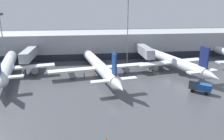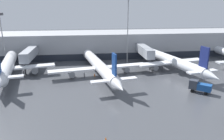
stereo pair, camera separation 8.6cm
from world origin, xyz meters
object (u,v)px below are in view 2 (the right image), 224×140
object	(u,v)px
parked_jet_3	(99,66)
traffic_cone_2	(106,139)
apron_light_mast_0	(1,24)
apron_light_mast_1	(128,13)
traffic_cone_4	(209,73)
parked_jet_0	(7,67)
service_truck_1	(200,86)
parked_jet_1	(171,61)
traffic_cone_0	(95,75)

from	to	relation	value
parked_jet_3	traffic_cone_2	bearing A→B (deg)	167.39
parked_jet_3	apron_light_mast_0	distance (m)	34.64
apron_light_mast_1	traffic_cone_4	bearing A→B (deg)	-38.25
parked_jet_0	service_truck_1	world-z (taller)	parked_jet_0
parked_jet_1	parked_jet_0	bearing A→B (deg)	79.77
apron_light_mast_0	service_truck_1	bearing A→B (deg)	-30.45
traffic_cone_4	traffic_cone_0	bearing A→B (deg)	174.88
service_truck_1	apron_light_mast_0	xyz separation A→B (m)	(-51.04, 30.01, 11.83)
parked_jet_1	traffic_cone_2	world-z (taller)	parked_jet_1
parked_jet_0	traffic_cone_0	size ratio (longest dim) A/B	44.37
parked_jet_3	traffic_cone_4	distance (m)	31.22
parked_jet_3	traffic_cone_2	xyz separation A→B (m)	(-1.33, -31.26, -2.28)
service_truck_1	traffic_cone_0	bearing A→B (deg)	6.31
parked_jet_3	traffic_cone_2	size ratio (longest dim) A/B	49.04
parked_jet_0	traffic_cone_2	xyz separation A→B (m)	(23.52, -32.57, -2.66)
parked_jet_0	apron_light_mast_0	size ratio (longest dim) A/B	2.07
service_truck_1	traffic_cone_2	bearing A→B (deg)	74.27
apron_light_mast_1	parked_jet_1	bearing A→B (deg)	-40.08
traffic_cone_2	apron_light_mast_1	size ratio (longest dim) A/B	0.04
parked_jet_0	traffic_cone_4	world-z (taller)	parked_jet_0
parked_jet_0	traffic_cone_2	bearing A→B (deg)	-155.52
parked_jet_0	apron_light_mast_0	xyz separation A→B (m)	(-4.72, 13.21, 10.30)
parked_jet_3	traffic_cone_4	world-z (taller)	parked_jet_3
traffic_cone_0	apron_light_mast_0	world-z (taller)	apron_light_mast_0
traffic_cone_0	apron_light_mast_0	bearing A→B (deg)	151.97
traffic_cone_4	parked_jet_3	bearing A→B (deg)	173.74
parked_jet_0	traffic_cone_2	size ratio (longest dim) A/B	44.04
parked_jet_0	traffic_cone_2	world-z (taller)	parked_jet_0
parked_jet_1	apron_light_mast_0	xyz separation A→B (m)	(-51.74, 11.61, 10.53)
parked_jet_0	traffic_cone_0	distance (m)	23.70
traffic_cone_4	apron_light_mast_0	xyz separation A→B (m)	(-60.52, 17.91, 12.98)
service_truck_1	traffic_cone_0	size ratio (longest dim) A/B	6.04
parked_jet_3	apron_light_mast_1	xyz separation A→B (m)	(10.44, 12.77, 13.95)
parked_jet_3	service_truck_1	bearing A→B (deg)	-135.98
traffic_cone_4	service_truck_1	bearing A→B (deg)	-128.09
parked_jet_1	traffic_cone_0	world-z (taller)	parked_jet_1
parked_jet_1	parked_jet_3	world-z (taller)	parked_jet_1
traffic_cone_0	traffic_cone_4	xyz separation A→B (m)	(32.32, -2.90, -0.01)
traffic_cone_4	apron_light_mast_0	distance (m)	64.44
traffic_cone_4	apron_light_mast_1	xyz separation A→B (m)	(-20.51, 16.17, 16.24)
traffic_cone_0	traffic_cone_4	world-z (taller)	traffic_cone_0
traffic_cone_0	apron_light_mast_0	size ratio (longest dim) A/B	0.05
parked_jet_1	traffic_cone_2	bearing A→B (deg)	133.31
traffic_cone_4	apron_light_mast_1	bearing A→B (deg)	141.75
parked_jet_3	traffic_cone_4	bearing A→B (deg)	-106.43
service_truck_1	apron_light_mast_1	bearing A→B (deg)	-29.10
traffic_cone_0	traffic_cone_2	bearing A→B (deg)	-89.91
traffic_cone_0	apron_light_mast_1	world-z (taller)	apron_light_mast_1
traffic_cone_4	parked_jet_0	bearing A→B (deg)	175.18
traffic_cone_4	apron_light_mast_1	size ratio (longest dim) A/B	0.04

